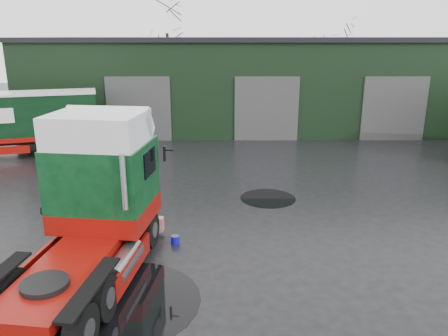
{
  "coord_description": "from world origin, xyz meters",
  "views": [
    {
      "loc": [
        -0.76,
        -13.24,
        6.36
      ],
      "look_at": [
        -0.7,
        2.18,
        1.7
      ],
      "focal_mm": 35.0,
      "sensor_mm": 36.0,
      "label": 1
    }
  ],
  "objects_px": {
    "tree_back_b": "(334,64)",
    "hero_tractor": "(74,209)",
    "tree_back_a": "(168,54)",
    "wash_bucket": "(175,240)",
    "warehouse": "(259,81)"
  },
  "relations": [
    {
      "from": "wash_bucket",
      "to": "tree_back_a",
      "type": "distance_m",
      "value": 31.12
    },
    {
      "from": "hero_tractor",
      "to": "tree_back_a",
      "type": "xyz_separation_m",
      "value": [
        -1.5,
        33.0,
        2.56
      ]
    },
    {
      "from": "warehouse",
      "to": "tree_back_b",
      "type": "height_order",
      "value": "tree_back_b"
    },
    {
      "from": "tree_back_a",
      "to": "wash_bucket",
      "type": "bearing_deg",
      "value": -83.05
    },
    {
      "from": "hero_tractor",
      "to": "tree_back_b",
      "type": "height_order",
      "value": "tree_back_b"
    },
    {
      "from": "tree_back_b",
      "to": "wash_bucket",
      "type": "bearing_deg",
      "value": -111.89
    },
    {
      "from": "warehouse",
      "to": "tree_back_b",
      "type": "relative_size",
      "value": 4.32
    },
    {
      "from": "warehouse",
      "to": "tree_back_b",
      "type": "bearing_deg",
      "value": 51.34
    },
    {
      "from": "warehouse",
      "to": "wash_bucket",
      "type": "distance_m",
      "value": 21.2
    },
    {
      "from": "warehouse",
      "to": "wash_bucket",
      "type": "xyz_separation_m",
      "value": [
        -4.27,
        -20.55,
        -3.03
      ]
    },
    {
      "from": "tree_back_b",
      "to": "hero_tractor",
      "type": "bearing_deg",
      "value": -113.72
    },
    {
      "from": "hero_tractor",
      "to": "tree_back_b",
      "type": "bearing_deg",
      "value": 73.56
    },
    {
      "from": "tree_back_a",
      "to": "tree_back_b",
      "type": "bearing_deg",
      "value": 0.0
    },
    {
      "from": "tree_back_a",
      "to": "tree_back_b",
      "type": "relative_size",
      "value": 1.27
    },
    {
      "from": "warehouse",
      "to": "tree_back_a",
      "type": "bearing_deg",
      "value": 128.66
    }
  ]
}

